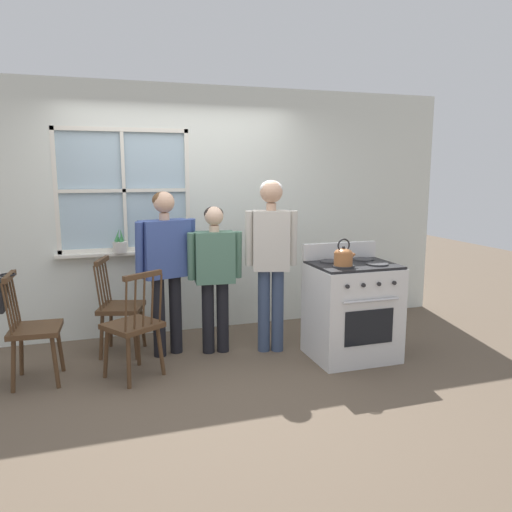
# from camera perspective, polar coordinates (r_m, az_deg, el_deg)

# --- Properties ---
(ground_plane) EXTENTS (16.00, 16.00, 0.00)m
(ground_plane) POSITION_cam_1_polar(r_m,az_deg,el_deg) (4.54, -5.20, -13.52)
(ground_plane) COLOR brown
(wall_back) EXTENTS (6.40, 0.16, 2.70)m
(wall_back) POSITION_cam_1_polar(r_m,az_deg,el_deg) (5.57, -8.14, 4.90)
(wall_back) COLOR silver
(wall_back) RESTS_ON ground_plane
(chair_by_window) EXTENTS (0.42, 0.44, 0.95)m
(chair_by_window) POSITION_cam_1_polar(r_m,az_deg,el_deg) (4.65, -24.13, -7.77)
(chair_by_window) COLOR #4C331E
(chair_by_window) RESTS_ON ground_plane
(chair_near_wall) EXTENTS (0.50, 0.52, 0.95)m
(chair_near_wall) POSITION_cam_1_polar(r_m,az_deg,el_deg) (5.09, -15.34, -5.79)
(chair_near_wall) COLOR #4C331E
(chair_near_wall) RESTS_ON ground_plane
(chair_center_cluster) EXTENTS (0.57, 0.56, 0.95)m
(chair_center_cluster) POSITION_cam_1_polar(r_m,az_deg,el_deg) (4.48, -13.77, -7.86)
(chair_center_cluster) COLOR #4C331E
(chair_center_cluster) RESTS_ON ground_plane
(person_elderly_left) EXTENTS (0.62, 0.33, 1.60)m
(person_elderly_left) POSITION_cam_1_polar(r_m,az_deg,el_deg) (4.85, -10.30, -0.10)
(person_elderly_left) COLOR black
(person_elderly_left) RESTS_ON ground_plane
(person_teen_center) EXTENTS (0.54, 0.24, 1.45)m
(person_teen_center) POSITION_cam_1_polar(r_m,az_deg,el_deg) (4.87, -4.74, -1.28)
(person_teen_center) COLOR black
(person_teen_center) RESTS_ON ground_plane
(person_adult_right) EXTENTS (0.52, 0.30, 1.70)m
(person_adult_right) POSITION_cam_1_polar(r_m,az_deg,el_deg) (4.86, 1.73, 0.89)
(person_adult_right) COLOR #384766
(person_adult_right) RESTS_ON ground_plane
(stove) EXTENTS (0.78, 0.68, 1.08)m
(stove) POSITION_cam_1_polar(r_m,az_deg,el_deg) (4.90, 10.88, -6.03)
(stove) COLOR silver
(stove) RESTS_ON ground_plane
(kettle) EXTENTS (0.21, 0.17, 0.25)m
(kettle) POSITION_cam_1_polar(r_m,az_deg,el_deg) (4.58, 9.96, -0.02)
(kettle) COLOR #A86638
(kettle) RESTS_ON stove
(potted_plant) EXTENTS (0.15, 0.15, 0.26)m
(potted_plant) POSITION_cam_1_polar(r_m,az_deg,el_deg) (5.45, -15.30, 1.20)
(potted_plant) COLOR beige
(potted_plant) RESTS_ON wall_back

